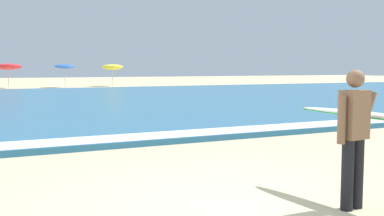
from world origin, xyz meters
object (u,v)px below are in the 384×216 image
(beach_umbrella_4, at_px, (65,66))
(beach_umbrella_5, at_px, (112,67))
(beach_umbrella_3, at_px, (8,67))
(surfer_with_board, at_px, (366,126))

(beach_umbrella_4, relative_size, beach_umbrella_5, 1.00)
(beach_umbrella_4, xyz_separation_m, beach_umbrella_5, (4.72, 1.21, -0.04))
(beach_umbrella_3, relative_size, beach_umbrella_5, 1.08)
(surfer_with_board, distance_m, beach_umbrella_4, 37.56)
(surfer_with_board, xyz_separation_m, beach_umbrella_4, (2.96, 37.43, 0.85))
(beach_umbrella_5, bearing_deg, beach_umbrella_3, -175.90)
(beach_umbrella_3, xyz_separation_m, beach_umbrella_4, (4.66, -0.54, 0.02))
(surfer_with_board, xyz_separation_m, beach_umbrella_3, (-1.70, 37.97, 0.83))
(surfer_with_board, distance_m, beach_umbrella_3, 38.02)
(surfer_with_board, distance_m, beach_umbrella_5, 39.41)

